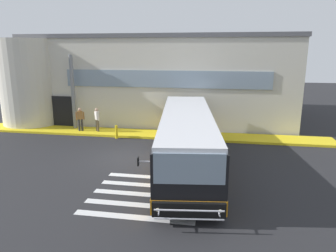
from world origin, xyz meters
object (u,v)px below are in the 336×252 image
bus_main_foreground (187,139)px  passenger_by_doorway (97,118)px  safety_bollard_yellow (116,132)px  entry_support_column (73,92)px  passenger_near_column (80,118)px

bus_main_foreground → passenger_by_doorway: (-6.93, 5.11, -0.26)m
safety_bollard_yellow → entry_support_column: bearing=154.7°
bus_main_foreground → entry_support_column: bearing=147.0°
entry_support_column → passenger_near_column: entry_support_column is taller
bus_main_foreground → passenger_by_doorway: bearing=143.6°
passenger_near_column → bus_main_foreground: bearing=-31.7°
bus_main_foreground → passenger_by_doorway: 8.62m
entry_support_column → passenger_by_doorway: 2.76m
passenger_by_doorway → safety_bollard_yellow: 2.18m
safety_bollard_yellow → bus_main_foreground: bearing=-38.0°
passenger_near_column → safety_bollard_yellow: passenger_near_column is taller
passenger_near_column → passenger_by_doorway: size_ratio=1.00×
bus_main_foreground → safety_bollard_yellow: size_ratio=13.77×
bus_main_foreground → passenger_near_column: bearing=148.3°
bus_main_foreground → passenger_near_column: 9.59m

